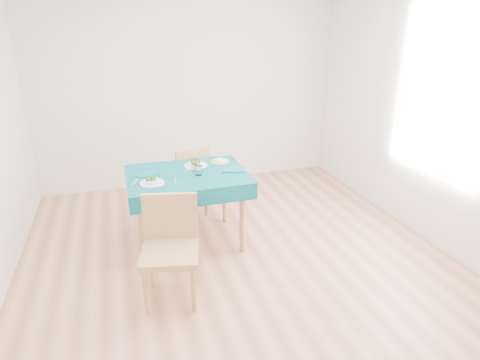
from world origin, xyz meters
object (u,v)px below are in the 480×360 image
object	(u,v)px
chair_near	(169,239)
chair_far	(186,174)
bowl_near	(152,180)
table	(189,209)
bowl_far	(196,163)
side_plate	(220,161)

from	to	relation	value
chair_near	chair_far	world-z (taller)	chair_near
chair_near	bowl_near	bearing A→B (deg)	106.58
table	chair_near	size ratio (longest dim) A/B	1.02
chair_near	bowl_far	size ratio (longest dim) A/B	4.71
table	bowl_far	distance (m)	0.47
bowl_near	bowl_far	xyz separation A→B (m)	(0.47, 0.36, 0.00)
table	bowl_far	world-z (taller)	bowl_far
chair_far	side_plate	xyz separation A→B (m)	(0.29, -0.42, 0.26)
chair_far	side_plate	world-z (taller)	chair_far
bowl_near	side_plate	distance (m)	0.85
chair_far	chair_near	bearing A→B (deg)	57.99
table	side_plate	xyz separation A→B (m)	(0.39, 0.24, 0.38)
side_plate	bowl_far	bearing A→B (deg)	-169.16
table	chair_near	distance (m)	0.91
chair_near	bowl_far	world-z (taller)	chair_near
chair_far	side_plate	size ratio (longest dim) A/B	5.23
table	chair_far	xyz separation A→B (m)	(0.10, 0.67, 0.12)
table	bowl_near	size ratio (longest dim) A/B	5.11
bowl_far	side_plate	xyz separation A→B (m)	(0.27, 0.05, -0.03)
chair_far	bowl_far	size ratio (longest dim) A/B	4.26
table	bowl_near	world-z (taller)	bowl_near
chair_far	bowl_far	distance (m)	0.56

